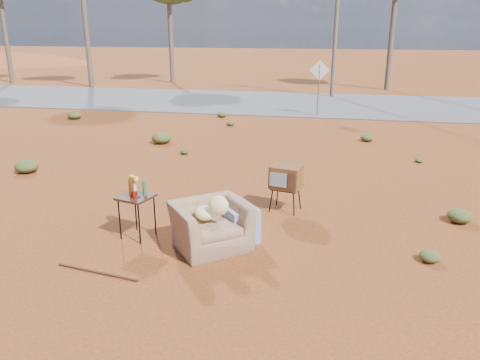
# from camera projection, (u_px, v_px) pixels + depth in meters

# --- Properties ---
(ground) EXTENTS (140.00, 140.00, 0.00)m
(ground) POSITION_uv_depth(u_px,v_px,m) (196.00, 243.00, 7.76)
(ground) COLOR brown
(ground) RESTS_ON ground
(highway) EXTENTS (140.00, 7.00, 0.04)m
(highway) POSITION_uv_depth(u_px,v_px,m) (287.00, 103.00, 21.72)
(highway) COLOR #565659
(highway) RESTS_ON ground
(armchair) EXTENTS (1.46, 1.52, 1.01)m
(armchair) POSITION_uv_depth(u_px,v_px,m) (216.00, 219.00, 7.55)
(armchair) COLOR #89654B
(armchair) RESTS_ON ground
(tv_unit) EXTENTS (0.65, 0.57, 0.90)m
(tv_unit) POSITION_uv_depth(u_px,v_px,m) (286.00, 178.00, 8.94)
(tv_unit) COLOR black
(tv_unit) RESTS_ON ground
(side_table) EXTENTS (0.64, 0.64, 1.04)m
(side_table) POSITION_uv_depth(u_px,v_px,m) (135.00, 193.00, 7.81)
(side_table) COLOR #371F14
(side_table) RESTS_ON ground
(rusty_bar) EXTENTS (1.36, 0.25, 0.04)m
(rusty_bar) POSITION_uv_depth(u_px,v_px,m) (97.00, 272.00, 6.81)
(rusty_bar) COLOR #492213
(rusty_bar) RESTS_ON ground
(road_sign) EXTENTS (0.78, 0.06, 2.19)m
(road_sign) POSITION_uv_depth(u_px,v_px,m) (319.00, 78.00, 18.18)
(road_sign) COLOR brown
(road_sign) RESTS_ON ground
(utility_pole_center) EXTENTS (1.40, 0.20, 8.00)m
(utility_pole_center) POSITION_uv_depth(u_px,v_px,m) (337.00, 10.00, 22.38)
(utility_pole_center) COLOR brown
(utility_pole_center) RESTS_ON ground
(scrub_patch) EXTENTS (17.49, 8.07, 0.33)m
(scrub_patch) POSITION_uv_depth(u_px,v_px,m) (213.00, 161.00, 11.97)
(scrub_patch) COLOR #4A5123
(scrub_patch) RESTS_ON ground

